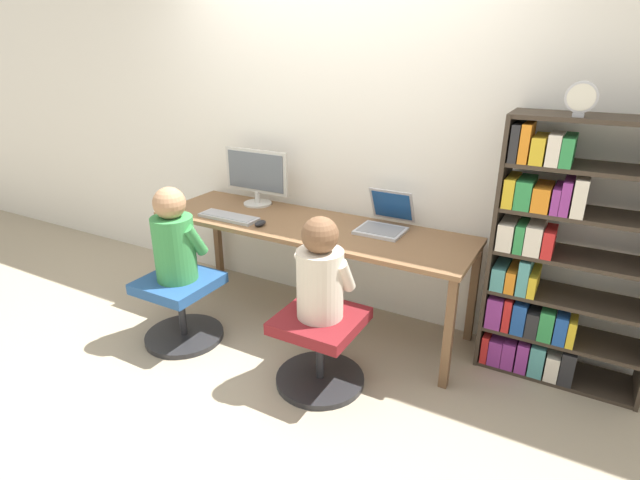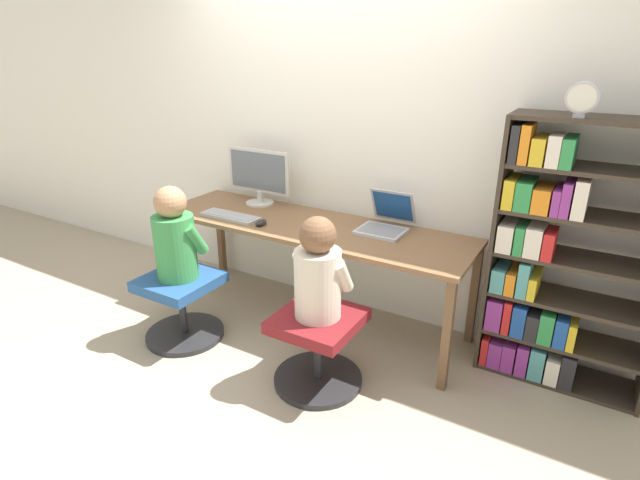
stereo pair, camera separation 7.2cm
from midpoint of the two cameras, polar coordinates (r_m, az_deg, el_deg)
The scene contains 13 objects.
ground_plane at distance 3.51m, azimuth -4.61°, elevation -11.27°, with size 14.00×14.00×0.00m, color tan.
wall_back at distance 3.62m, azimuth 1.32°, elevation 12.09°, with size 10.00×0.05×2.60m.
desk at distance 3.45m, azimuth -1.88°, elevation 0.80°, with size 2.26×0.67×0.74m.
desktop_monitor at distance 3.83m, azimuth -7.84°, elevation 7.22°, with size 0.55×0.22×0.42m.
laptop at distance 3.34m, azimuth 6.77°, elevation 2.06°, with size 0.30×0.37×0.25m.
keyboard at distance 3.60m, azimuth -10.95°, elevation 2.61°, with size 0.44×0.15×0.03m.
computer_mouse_by_keyboard at distance 3.42m, azimuth -7.45°, elevation 1.91°, with size 0.06×0.10×0.04m.
office_chair_left at distance 3.52m, azimuth -16.16°, elevation -7.16°, with size 0.53×0.53×0.46m.
office_chair_right at distance 2.97m, azimuth -0.71°, elevation -11.93°, with size 0.53×0.53×0.46m.
person_at_monitor at distance 3.32m, azimuth -16.96°, elevation 0.15°, with size 0.33×0.29×0.62m.
person_at_laptop at distance 2.75m, azimuth -0.71°, elevation -3.76°, with size 0.32×0.28×0.59m.
bookshelf at distance 3.14m, azimuth 24.42°, elevation -2.54°, with size 0.90×0.33×1.55m.
desk_clock at distance 2.84m, azimuth 27.03°, elevation 14.25°, with size 0.15×0.03×0.17m.
Camera 1 is at (1.64, -2.44, 1.90)m, focal length 28.00 mm.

